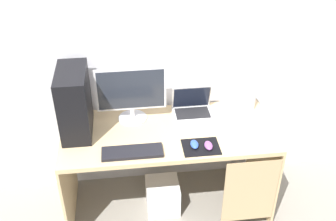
% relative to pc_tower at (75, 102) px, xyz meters
% --- Properties ---
extents(ground_plane, '(8.00, 8.00, 0.00)m').
position_rel_pc_tower_xyz_m(ground_plane, '(0.66, -0.09, -1.01)').
color(ground_plane, gray).
extents(wall_back, '(4.00, 0.05, 2.60)m').
position_rel_pc_tower_xyz_m(wall_back, '(0.66, 0.30, 0.29)').
color(wall_back, silver).
rests_on(wall_back, ground_plane).
extents(desk, '(1.58, 0.69, 0.76)m').
position_rel_pc_tower_xyz_m(desk, '(0.68, -0.10, -0.39)').
color(desk, tan).
rests_on(desk, ground_plane).
extents(pc_tower, '(0.21, 0.41, 0.49)m').
position_rel_pc_tower_xyz_m(pc_tower, '(0.00, 0.00, 0.00)').
color(pc_tower, black).
rests_on(pc_tower, desk).
extents(monitor, '(0.52, 0.22, 0.44)m').
position_rel_pc_tower_xyz_m(monitor, '(0.41, 0.10, -0.02)').
color(monitor, silver).
rests_on(monitor, desk).
extents(laptop, '(0.31, 0.24, 0.23)m').
position_rel_pc_tower_xyz_m(laptop, '(0.88, 0.12, -0.20)').
color(laptop, white).
rests_on(laptop, desk).
extents(speaker, '(0.08, 0.08, 0.18)m').
position_rel_pc_tower_xyz_m(speaker, '(1.35, 0.14, -0.16)').
color(speaker, white).
rests_on(speaker, desk).
extents(keyboard, '(0.42, 0.14, 0.02)m').
position_rel_pc_tower_xyz_m(keyboard, '(0.38, -0.32, -0.23)').
color(keyboard, black).
rests_on(keyboard, desk).
extents(mousepad, '(0.26, 0.20, 0.00)m').
position_rel_pc_tower_xyz_m(mousepad, '(0.86, -0.31, -0.24)').
color(mousepad, black).
rests_on(mousepad, desk).
extents(mouse_left, '(0.06, 0.10, 0.03)m').
position_rel_pc_tower_xyz_m(mouse_left, '(0.82, -0.30, -0.22)').
color(mouse_left, '#2D51B2').
rests_on(mouse_left, mousepad).
extents(mouse_right, '(0.06, 0.10, 0.03)m').
position_rel_pc_tower_xyz_m(mouse_right, '(0.91, -0.32, -0.22)').
color(mouse_right, '#8C4C99').
rests_on(mouse_right, mousepad).
extents(subwoofer, '(0.26, 0.26, 0.26)m').
position_rel_pc_tower_xyz_m(subwoofer, '(0.61, -0.12, -0.88)').
color(subwoofer, white).
rests_on(subwoofer, ground_plane).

